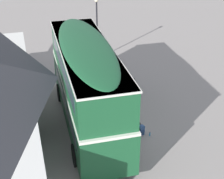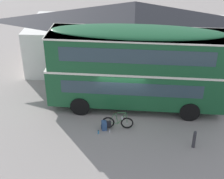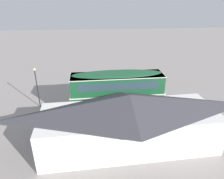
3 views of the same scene
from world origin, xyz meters
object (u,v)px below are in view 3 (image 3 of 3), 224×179
object	(u,v)px
double_decker_bus	(117,91)
touring_bicycle	(122,100)
street_lamp	(37,84)
kerb_bollard	(89,96)
backpack_on_ground	(126,99)
water_bottle_blue_sports	(128,99)
water_bottle_clear_plastic	(124,100)

from	to	relation	value
double_decker_bus	touring_bicycle	bearing A→B (deg)	-109.60
street_lamp	touring_bicycle	bearing A→B (deg)	-179.09
touring_bicycle	kerb_bollard	bearing A→B (deg)	-15.83
backpack_on_ground	street_lamp	world-z (taller)	street_lamp
touring_bicycle	kerb_bollard	size ratio (longest dim) A/B	1.74
double_decker_bus	backpack_on_ground	xyz separation A→B (m)	(-1.48, -2.55, -2.35)
backpack_on_ground	street_lamp	distance (m)	10.63
touring_bicycle	water_bottle_blue_sports	distance (m)	1.11
touring_bicycle	kerb_bollard	xyz separation A→B (m)	(3.95, -1.12, 0.12)
water_bottle_blue_sports	kerb_bollard	size ratio (longest dim) A/B	0.24
kerb_bollard	double_decker_bus	bearing A→B (deg)	131.82
double_decker_bus	backpack_on_ground	distance (m)	3.77
street_lamp	kerb_bollard	size ratio (longest dim) A/B	4.88
touring_bicycle	street_lamp	bearing A→B (deg)	0.91
touring_bicycle	water_bottle_blue_sports	bearing A→B (deg)	-145.76
touring_bicycle	water_bottle_clear_plastic	world-z (taller)	touring_bicycle
backpack_on_ground	water_bottle_clear_plastic	world-z (taller)	backpack_on_ground
backpack_on_ground	kerb_bollard	world-z (taller)	kerb_bollard
double_decker_bus	street_lamp	distance (m)	9.09
touring_bicycle	water_bottle_clear_plastic	size ratio (longest dim) A/B	7.12
touring_bicycle	water_bottle_blue_sports	world-z (taller)	touring_bicycle
water_bottle_clear_plastic	street_lamp	world-z (taller)	street_lamp
street_lamp	kerb_bollard	xyz separation A→B (m)	(-5.71, -1.27, -2.42)
double_decker_bus	street_lamp	world-z (taller)	double_decker_bus
double_decker_bus	water_bottle_clear_plastic	bearing A→B (deg)	-112.35
water_bottle_blue_sports	kerb_bollard	xyz separation A→B (m)	(4.83, -0.52, 0.39)
double_decker_bus	kerb_bollard	world-z (taller)	double_decker_bus
kerb_bollard	water_bottle_blue_sports	bearing A→B (deg)	173.92
street_lamp	kerb_bollard	distance (m)	6.33
touring_bicycle	water_bottle_clear_plastic	xyz separation A→B (m)	(-0.31, -0.44, -0.26)
double_decker_bus	street_lamp	bearing A→B (deg)	-14.02
backpack_on_ground	kerb_bollard	size ratio (longest dim) A/B	0.58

